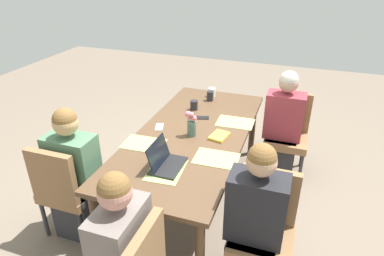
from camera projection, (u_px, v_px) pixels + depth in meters
name	position (u px, v px, depth m)	size (l,w,h in m)	color
ground_plane	(192.00, 196.00, 3.52)	(10.00, 10.00, 0.00)	#756656
dining_table	(192.00, 139.00, 3.21)	(2.22, 0.99, 0.74)	brown
chair_far_left_near	(288.00, 130.00, 3.76)	(0.44, 0.44, 0.90)	olive
person_far_left_near	(282.00, 130.00, 3.70)	(0.36, 0.40, 1.19)	#2D2D33
chair_near_left_far	(65.00, 187.00, 2.85)	(0.44, 0.44, 0.90)	olive
person_near_left_far	(76.00, 180.00, 2.88)	(0.36, 0.40, 1.19)	#2D2D33
chair_far_right_near	(264.00, 224.00, 2.45)	(0.44, 0.44, 0.90)	olive
person_far_right_near	(254.00, 226.00, 2.39)	(0.36, 0.40, 1.19)	#2D2D33
flower_vase	(191.00, 124.00, 3.08)	(0.08, 0.11, 0.24)	#4C6B60
placemat_far_left_near	(235.00, 122.00, 3.37)	(0.36, 0.26, 0.00)	#9EBC66
placemat_head_right_left_mid	(166.00, 170.00, 2.63)	(0.36, 0.26, 0.00)	#9EBC66
placemat_near_left_far	(144.00, 144.00, 3.00)	(0.36, 0.26, 0.00)	#9EBC66
placemat_far_right_near	(216.00, 158.00, 2.78)	(0.36, 0.26, 0.00)	#9EBC66
laptop_head_right_left_mid	(165.00, 162.00, 2.66)	(0.32, 0.22, 0.21)	black
coffee_mug_near_left	(210.00, 96.00, 3.85)	(0.07, 0.07, 0.11)	#232328
coffee_mug_near_right	(212.00, 92.00, 3.97)	(0.09, 0.09, 0.10)	white
coffee_mug_centre_left	(194.00, 105.00, 3.63)	(0.08, 0.08, 0.10)	#232328
book_red_cover	(219.00, 136.00, 3.10)	(0.20, 0.14, 0.02)	gold
phone_black	(201.00, 118.00, 3.46)	(0.15, 0.07, 0.01)	black
phone_silver	(159.00, 127.00, 3.28)	(0.15, 0.07, 0.01)	silver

